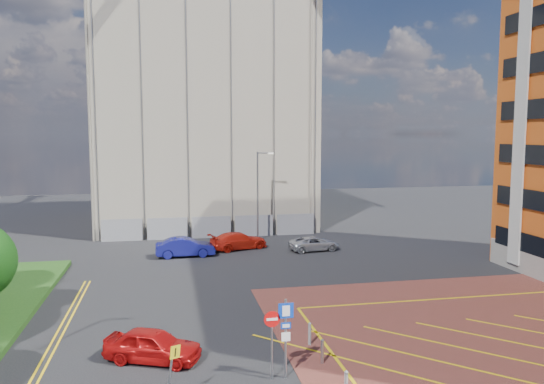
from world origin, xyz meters
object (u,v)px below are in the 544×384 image
object	(u,v)px
sign_cluster	(281,331)
car_silver_back	(314,243)
warning_sign	(171,368)
car_blue_back	(185,247)
car_red_left	(153,345)
lamp_back	(258,192)
car_red_back	(239,241)

from	to	relation	value
sign_cluster	car_silver_back	bearing A→B (deg)	71.02
warning_sign	car_silver_back	world-z (taller)	warning_sign
car_blue_back	car_silver_back	distance (m)	10.50
car_silver_back	car_red_left	bearing A→B (deg)	140.08
lamp_back	car_red_left	distance (m)	26.15
warning_sign	car_red_back	xyz separation A→B (m)	(5.71, 25.07, -0.72)
warning_sign	car_red_back	bearing A→B (deg)	77.16
car_red_left	car_silver_back	size ratio (longest dim) A/B	0.98
car_red_left	car_blue_back	xyz separation A→B (m)	(2.02, 19.22, 0.06)
warning_sign	car_red_back	distance (m)	25.72
car_blue_back	car_silver_back	size ratio (longest dim) A/B	1.09
sign_cluster	car_red_back	world-z (taller)	sign_cluster
lamp_back	car_silver_back	xyz separation A→B (m)	(3.78, -5.02, -3.78)
car_red_back	car_red_left	bearing A→B (deg)	144.63
warning_sign	car_red_left	size ratio (longest dim) A/B	0.55
lamp_back	warning_sign	xyz separation A→B (m)	(-7.98, -28.36, -2.93)
sign_cluster	car_silver_back	size ratio (longest dim) A/B	0.76
car_red_left	car_silver_back	xyz separation A→B (m)	(12.52, 19.36, -0.11)
warning_sign	sign_cluster	bearing A→B (deg)	17.80
lamp_back	car_silver_back	distance (m)	7.33
car_red_left	car_red_back	size ratio (longest dim) A/B	0.83
sign_cluster	car_red_left	bearing A→B (deg)	151.97
sign_cluster	lamp_back	bearing A→B (deg)	82.03
car_silver_back	car_blue_back	bearing A→B (deg)	83.70
car_red_back	car_silver_back	distance (m)	6.29
lamp_back	car_red_left	size ratio (longest dim) A/B	1.95
sign_cluster	car_blue_back	distance (m)	22.09
warning_sign	car_silver_back	distance (m)	26.15
sign_cluster	car_red_left	world-z (taller)	sign_cluster
car_blue_back	car_red_back	distance (m)	4.83
sign_cluster	car_blue_back	xyz separation A→B (m)	(-2.94, 21.86, -1.20)
car_red_back	car_silver_back	size ratio (longest dim) A/B	1.17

